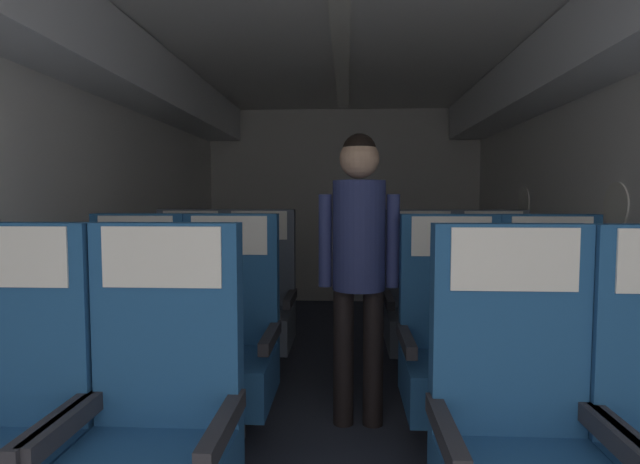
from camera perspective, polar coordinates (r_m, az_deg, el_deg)
The scene contains 13 objects.
ground at distance 3.19m, azimuth 2.16°, elevation -18.99°, with size 3.43×6.36×0.02m, color #2D3342.
fuselage_shell at distance 3.22m, azimuth 2.33°, elevation 11.71°, with size 3.31×6.01×2.32m.
seat_a_left_aisle at distance 1.77m, azimuth -18.35°, elevation -21.25°, with size 0.52×0.52×1.15m.
seat_a_right_window at distance 1.75m, azimuth 21.82°, elevation -21.71°, with size 0.52×0.52×1.15m.
seat_b_left_window at distance 2.77m, azimuth -20.76°, elevation -12.01°, with size 0.52×0.52×1.15m.
seat_b_left_aisle at distance 2.63m, azimuth -10.64°, elevation -12.70°, with size 0.52×0.52×1.15m.
seat_b_right_aisle at distance 2.75m, azimuth 25.28°, elevation -12.25°, with size 0.52×0.52×1.15m.
seat_b_right_window at distance 2.60m, azimuth 14.91°, elevation -12.98°, with size 0.52×0.52×1.15m.
seat_c_left_window at distance 3.65m, azimuth -14.81°, elevation -8.07°, with size 0.52×0.52×1.15m.
seat_c_left_aisle at distance 3.52m, azimuth -7.14°, elevation -8.40°, with size 0.52×0.52×1.15m.
seat_c_right_aisle at distance 3.63m, azimuth 19.33°, elevation -8.23°, with size 0.52×0.52×1.15m.
seat_c_right_window at distance 3.51m, azimuth 11.57°, elevation -8.49°, with size 0.52×0.52×1.15m.
flight_attendant at distance 2.67m, azimuth 4.44°, elevation -1.85°, with size 0.43×0.28×1.57m.
Camera 1 is at (0.05, 0.05, 1.23)m, focal length 28.13 mm.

